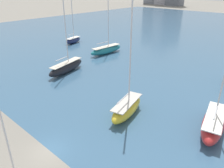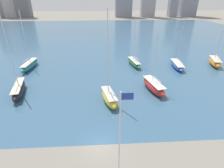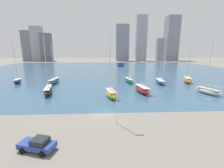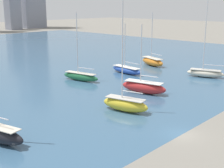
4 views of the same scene
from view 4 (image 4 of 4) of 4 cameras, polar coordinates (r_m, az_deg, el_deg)
name	(u,v)px [view 4 (image 4 of 4)]	position (r m, az deg, el deg)	size (l,w,h in m)	color
ground_plane	(182,135)	(39.91, 12.66, -9.01)	(500.00, 500.00, 0.00)	gray
sailboat_blue	(127,70)	(72.41, 2.69, 2.62)	(3.16, 9.26, 11.45)	#284CA8
sailboat_yellow	(125,104)	(46.75, 2.43, -3.62)	(3.78, 7.69, 16.85)	yellow
sailboat_orange	(152,61)	(82.32, 7.41, 4.13)	(4.89, 8.64, 13.65)	orange
sailboat_red	(144,87)	(56.49, 5.80, -0.53)	(4.14, 8.86, 12.25)	#B72828
sailboat_green	(81,76)	(65.77, -5.78, 1.45)	(3.39, 9.04, 13.98)	#236B3D
sailboat_cream	(205,73)	(71.65, 16.69, 2.00)	(4.85, 8.29, 16.61)	beige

